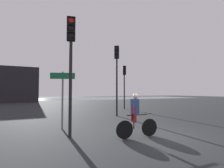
% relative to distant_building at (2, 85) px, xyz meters
% --- Properties ---
extents(ground_plane, '(120.00, 120.00, 0.00)m').
position_rel_distant_building_xyz_m(ground_plane, '(8.37, -27.62, -2.87)').
color(ground_plane, black).
extents(water_strip, '(80.00, 16.00, 0.01)m').
position_rel_distant_building_xyz_m(water_strip, '(8.37, 10.00, -2.86)').
color(water_strip, slate).
rests_on(water_strip, ground).
extents(distant_building, '(10.75, 4.00, 5.74)m').
position_rel_distant_building_xyz_m(distant_building, '(0.00, 0.00, 0.00)').
color(distant_building, black).
rests_on(distant_building, ground).
extents(traffic_light_far_right, '(0.38, 0.40, 4.27)m').
position_rel_distant_building_xyz_m(traffic_light_far_right, '(12.42, -17.94, 0.11)').
color(traffic_light_far_right, black).
rests_on(traffic_light_far_right, ground).
extents(traffic_light_near_left, '(0.36, 0.38, 4.52)m').
position_rel_distant_building_xyz_m(traffic_light_near_left, '(5.36, -26.38, 0.27)').
color(traffic_light_near_left, black).
rests_on(traffic_light_near_left, ground).
extents(traffic_light_center, '(0.40, 0.42, 4.94)m').
position_rel_distant_building_xyz_m(traffic_light_center, '(9.52, -22.03, 0.53)').
color(traffic_light_center, black).
rests_on(traffic_light_center, ground).
extents(direction_sign_post, '(1.06, 0.37, 2.60)m').
position_rel_distant_building_xyz_m(direction_sign_post, '(5.34, -24.80, -1.17)').
color(direction_sign_post, slate).
rests_on(direction_sign_post, ground).
extents(cyclist, '(1.71, 0.46, 1.62)m').
position_rel_distant_building_xyz_m(cyclist, '(7.54, -27.46, -2.05)').
color(cyclist, black).
rests_on(cyclist, ground).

